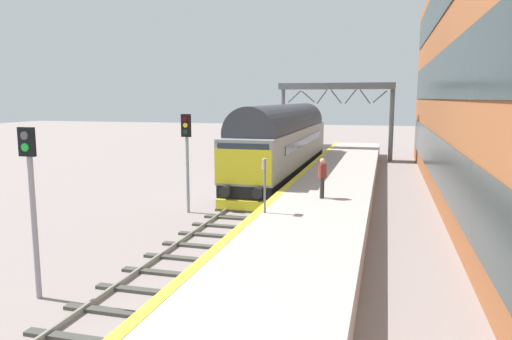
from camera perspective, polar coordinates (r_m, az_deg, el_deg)
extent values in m
plane|color=gray|center=(24.16, 0.16, -3.57)|extent=(140.00, 140.00, 0.00)
cube|color=gray|center=(24.34, -1.47, -3.31)|extent=(0.07, 60.00, 0.15)
cube|color=gray|center=(23.98, 1.82, -3.49)|extent=(0.07, 60.00, 0.15)
cube|color=#43433C|center=(11.35, -20.40, -18.24)|extent=(2.50, 0.26, 0.09)
cube|color=#43433C|center=(12.35, -16.69, -15.81)|extent=(2.50, 0.26, 0.09)
cube|color=#43433C|center=(13.40, -13.61, -13.70)|extent=(2.50, 0.26, 0.09)
cube|color=#43433C|center=(14.50, -11.03, -11.87)|extent=(2.50, 0.26, 0.09)
cube|color=#43433C|center=(15.63, -8.85, -10.29)|extent=(2.50, 0.26, 0.09)
cube|color=#43433C|center=(16.80, -6.99, -8.91)|extent=(2.50, 0.26, 0.09)
cube|color=#43433C|center=(17.99, -5.38, -7.71)|extent=(2.50, 0.26, 0.09)
cube|color=#43433C|center=(19.19, -3.98, -6.65)|extent=(2.50, 0.26, 0.09)
cube|color=#43433C|center=(20.42, -2.75, -5.71)|extent=(2.50, 0.26, 0.09)
cube|color=#43433C|center=(21.65, -1.67, -4.88)|extent=(2.50, 0.26, 0.09)
cube|color=#43433C|center=(22.90, -0.70, -4.13)|extent=(2.50, 0.26, 0.09)
cube|color=#43433C|center=(24.15, 0.16, -3.47)|extent=(2.50, 0.26, 0.09)
cube|color=#43433C|center=(25.42, 0.94, -2.86)|extent=(2.50, 0.26, 0.09)
cube|color=#43433C|center=(26.69, 1.64, -2.32)|extent=(2.50, 0.26, 0.09)
cube|color=#43433C|center=(27.97, 2.28, -1.82)|extent=(2.50, 0.26, 0.09)
cube|color=#43433C|center=(29.25, 2.86, -1.37)|extent=(2.50, 0.26, 0.09)
cube|color=#43433C|center=(30.53, 3.39, -0.96)|extent=(2.50, 0.26, 0.09)
cube|color=#43433C|center=(31.82, 3.88, -0.57)|extent=(2.50, 0.26, 0.09)
cube|color=#43433C|center=(33.12, 4.33, -0.22)|extent=(2.50, 0.26, 0.09)
cube|color=#43433C|center=(34.41, 4.75, 0.10)|extent=(2.50, 0.26, 0.09)
cube|color=#43433C|center=(35.71, 5.14, 0.40)|extent=(2.50, 0.26, 0.09)
cube|color=#43433C|center=(37.01, 5.50, 0.68)|extent=(2.50, 0.26, 0.09)
cube|color=#43433C|center=(38.32, 5.83, 0.95)|extent=(2.50, 0.26, 0.09)
cube|color=#43433C|center=(39.62, 6.15, 1.19)|extent=(2.50, 0.26, 0.09)
cube|color=#43433C|center=(40.93, 6.44, 1.42)|extent=(2.50, 0.26, 0.09)
cube|color=#43433C|center=(42.24, 6.72, 1.63)|extent=(2.50, 0.26, 0.09)
cube|color=#43433C|center=(43.55, 6.98, 1.83)|extent=(2.50, 0.26, 0.09)
cube|color=#43433C|center=(44.86, 7.22, 2.02)|extent=(2.50, 0.26, 0.09)
cube|color=#43433C|center=(46.17, 7.45, 2.20)|extent=(2.50, 0.26, 0.09)
cube|color=#43433C|center=(47.49, 7.67, 2.37)|extent=(2.50, 0.26, 0.09)
cube|color=#43433C|center=(48.80, 7.87, 2.53)|extent=(2.50, 0.26, 0.09)
cube|color=#43433C|center=(50.12, 8.07, 2.68)|extent=(2.50, 0.26, 0.09)
cube|color=#43433C|center=(51.44, 8.25, 2.82)|extent=(2.50, 0.26, 0.09)
cube|color=#43433C|center=(52.76, 8.43, 2.96)|extent=(2.50, 0.26, 0.09)
cube|color=#AFA49E|center=(23.41, 8.71, -2.81)|extent=(4.00, 44.00, 1.00)
cube|color=yellow|center=(23.59, 4.27, -1.41)|extent=(0.30, 44.00, 0.01)
cube|color=#96542F|center=(26.27, 25.66, 9.57)|extent=(4.41, 36.01, 11.85)
cube|color=#293436|center=(26.11, 20.30, 1.64)|extent=(0.06, 33.13, 2.21)
cube|color=#293436|center=(25.97, 20.75, 10.31)|extent=(0.06, 33.13, 2.21)
cube|color=black|center=(30.15, 3.30, 0.41)|extent=(2.56, 17.74, 0.60)
cube|color=gray|center=(29.99, 3.32, 2.97)|extent=(2.70, 17.74, 2.10)
cylinder|color=#33363D|center=(29.89, 3.34, 5.32)|extent=(2.56, 16.32, 2.57)
cube|color=yellow|center=(21.42, -1.58, 0.36)|extent=(2.65, 0.08, 1.58)
cube|color=#232D3D|center=(21.35, -1.57, 2.30)|extent=(2.38, 0.04, 0.64)
cube|color=#232D3D|center=(29.71, 5.92, 3.47)|extent=(0.04, 12.42, 0.44)
cylinder|color=black|center=(21.63, -3.63, -2.53)|extent=(0.48, 0.35, 0.48)
cylinder|color=black|center=(21.21, 0.21, -2.74)|extent=(0.48, 0.35, 0.48)
cube|color=yellow|center=(21.68, -1.60, -4.21)|extent=(2.43, 0.36, 0.47)
cylinder|color=black|center=(23.19, -0.43, -2.77)|extent=(1.64, 1.04, 1.04)
cylinder|color=black|center=(24.23, 0.27, -2.28)|extent=(1.64, 1.04, 1.04)
cylinder|color=black|center=(25.28, 0.91, -1.83)|extent=(1.64, 1.04, 1.04)
cylinder|color=black|center=(35.16, 5.01, 1.06)|extent=(1.64, 1.04, 1.04)
cylinder|color=black|center=(36.23, 5.31, 1.28)|extent=(1.64, 1.04, 1.04)
cylinder|color=black|center=(37.31, 5.60, 1.48)|extent=(1.64, 1.04, 1.04)
cylinder|color=gray|center=(13.24, -24.84, -4.83)|extent=(0.14, 0.14, 4.36)
cube|color=black|center=(12.92, -25.51, 3.03)|extent=(0.44, 0.10, 0.71)
cylinder|color=#50504E|center=(12.86, -25.73, 3.69)|extent=(0.20, 0.06, 0.20)
cylinder|color=green|center=(12.88, -25.65, 2.45)|extent=(0.20, 0.06, 0.20)
cylinder|color=gray|center=(21.39, -8.13, 0.71)|extent=(0.14, 0.14, 4.37)
cube|color=black|center=(21.18, -8.29, 5.23)|extent=(0.44, 0.10, 0.99)
cylinder|color=#500807|center=(21.11, -8.37, 6.02)|extent=(0.20, 0.06, 0.20)
cylinder|color=yellow|center=(21.12, -8.35, 5.26)|extent=(0.20, 0.06, 0.20)
cylinder|color=#0A3E13|center=(21.14, -8.34, 4.51)|extent=(0.20, 0.06, 0.20)
cylinder|color=slate|center=(17.06, 1.05, -1.89)|extent=(0.08, 0.08, 1.94)
cube|color=silver|center=(16.94, 0.96, 0.74)|extent=(0.05, 0.44, 0.36)
cube|color=black|center=(16.95, 0.87, 0.75)|extent=(0.01, 0.20, 0.24)
cylinder|color=#35302F|center=(19.76, 7.76, -2.15)|extent=(0.13, 0.13, 0.84)
cylinder|color=#35302F|center=(19.95, 7.90, -2.05)|extent=(0.13, 0.13, 0.84)
cylinder|color=maroon|center=(19.74, 7.87, -0.10)|extent=(0.38, 0.38, 0.56)
sphere|color=tan|center=(19.68, 7.89, 1.08)|extent=(0.22, 0.22, 0.22)
cylinder|color=maroon|center=(19.53, 7.72, -0.18)|extent=(0.09, 0.09, 0.52)
cylinder|color=maroon|center=(19.94, 8.02, -0.01)|extent=(0.09, 0.09, 0.52)
cylinder|color=slate|center=(41.14, 3.19, 5.47)|extent=(0.36, 0.36, 5.78)
cylinder|color=slate|center=(40.26, 15.74, 5.10)|extent=(0.36, 0.36, 5.78)
cube|color=slate|center=(40.41, 9.51, 9.76)|extent=(9.30, 2.00, 0.50)
cylinder|color=slate|center=(40.89, 4.58, 8.64)|extent=(1.10, 0.10, 1.02)
cylinder|color=slate|center=(40.70, 6.20, 8.62)|extent=(1.13, 0.10, 0.98)
cylinder|color=slate|center=(40.53, 7.83, 8.59)|extent=(0.90, 0.10, 1.19)
cylinder|color=slate|center=(40.40, 9.48, 8.56)|extent=(0.95, 0.10, 1.16)
cylinder|color=slate|center=(40.30, 11.13, 8.52)|extent=(0.93, 0.10, 1.17)
cylinder|color=slate|center=(40.23, 12.79, 8.47)|extent=(0.92, 0.10, 1.18)
cylinder|color=slate|center=(40.20, 14.46, 8.41)|extent=(1.11, 0.10, 1.01)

